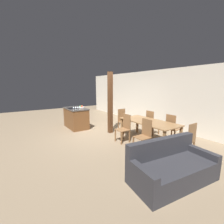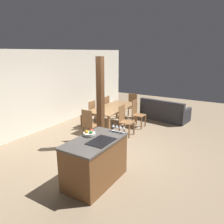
# 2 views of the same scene
# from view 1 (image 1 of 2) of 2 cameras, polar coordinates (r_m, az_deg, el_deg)

# --- Properties ---
(ground_plane) EXTENTS (16.00, 16.00, 0.00)m
(ground_plane) POSITION_cam_1_polar(r_m,az_deg,el_deg) (6.44, -4.52, -7.76)
(ground_plane) COLOR #847056
(wall_back) EXTENTS (11.20, 0.08, 2.70)m
(wall_back) POSITION_cam_1_polar(r_m,az_deg,el_deg) (7.98, 13.68, 5.33)
(wall_back) COLOR silver
(wall_back) RESTS_ON ground_plane
(kitchen_island) EXTENTS (1.40, 0.79, 0.94)m
(kitchen_island) POSITION_cam_1_polar(r_m,az_deg,el_deg) (7.24, -13.54, -2.17)
(kitchen_island) COLOR brown
(kitchen_island) RESTS_ON ground_plane
(fruit_bowl) EXTENTS (0.25, 0.25, 0.12)m
(fruit_bowl) POSITION_cam_1_polar(r_m,az_deg,el_deg) (7.10, -11.54, 1.90)
(fruit_bowl) COLOR silver
(fruit_bowl) RESTS_ON kitchen_island
(wine_glass_near) EXTENTS (0.07, 0.07, 0.15)m
(wine_glass_near) POSITION_cam_1_polar(r_m,az_deg,el_deg) (6.45, -14.42, 1.65)
(wine_glass_near) COLOR silver
(wine_glass_near) RESTS_ON kitchen_island
(wine_glass_middle) EXTENTS (0.07, 0.07, 0.15)m
(wine_glass_middle) POSITION_cam_1_polar(r_m,az_deg,el_deg) (6.48, -13.69, 1.72)
(wine_glass_middle) COLOR silver
(wine_glass_middle) RESTS_ON kitchen_island
(wine_glass_far) EXTENTS (0.07, 0.07, 0.15)m
(wine_glass_far) POSITION_cam_1_polar(r_m,az_deg,el_deg) (6.51, -12.97, 1.78)
(wine_glass_far) COLOR silver
(wine_glass_far) RESTS_ON kitchen_island
(wine_glass_end) EXTENTS (0.07, 0.07, 0.15)m
(wine_glass_end) POSITION_cam_1_polar(r_m,az_deg,el_deg) (6.54, -12.26, 1.85)
(wine_glass_end) COLOR silver
(wine_glass_end) RESTS_ON kitchen_island
(dining_table) EXTENTS (2.09, 0.97, 0.74)m
(dining_table) POSITION_cam_1_polar(r_m,az_deg,el_deg) (5.41, 13.69, -4.25)
(dining_table) COLOR olive
(dining_table) RESTS_ON ground_plane
(dining_chair_near_left) EXTENTS (0.40, 0.40, 0.97)m
(dining_chair_near_left) POSITION_cam_1_polar(r_m,az_deg,el_deg) (5.30, 4.68, -5.97)
(dining_chair_near_left) COLOR brown
(dining_chair_near_left) RESTS_ON ground_plane
(dining_chair_near_right) EXTENTS (0.40, 0.40, 0.97)m
(dining_chair_near_right) POSITION_cam_1_polar(r_m,az_deg,el_deg) (4.64, 12.05, -8.50)
(dining_chair_near_right) COLOR brown
(dining_chair_near_right) RESTS_ON ground_plane
(dining_chair_far_left) EXTENTS (0.40, 0.40, 0.97)m
(dining_chair_far_left) POSITION_cam_1_polar(r_m,az_deg,el_deg) (6.26, 14.79, -3.80)
(dining_chair_far_left) COLOR brown
(dining_chair_far_left) RESTS_ON ground_plane
(dining_chair_far_right) EXTENTS (0.40, 0.40, 0.97)m
(dining_chair_far_right) POSITION_cam_1_polar(r_m,az_deg,el_deg) (5.71, 21.93, -5.52)
(dining_chair_far_right) COLOR brown
(dining_chair_far_right) RESTS_ON ground_plane
(dining_chair_head_end) EXTENTS (0.40, 0.40, 0.97)m
(dining_chair_head_end) POSITION_cam_1_polar(r_m,az_deg,el_deg) (6.45, 4.24, -3.07)
(dining_chair_head_end) COLOR brown
(dining_chair_head_end) RESTS_ON ground_plane
(dining_chair_foot_end) EXTENTS (0.40, 0.40, 0.97)m
(dining_chair_foot_end) POSITION_cam_1_polar(r_m,az_deg,el_deg) (4.66, 26.84, -9.32)
(dining_chair_foot_end) COLOR brown
(dining_chair_foot_end) RESTS_ON ground_plane
(couch) EXTENTS (1.08, 1.92, 0.82)m
(couch) POSITION_cam_1_polar(r_m,az_deg,el_deg) (3.56, 21.72, -19.15)
(couch) COLOR #2D2D33
(couch) RESTS_ON ground_plane
(timber_post) EXTENTS (0.16, 0.16, 2.51)m
(timber_post) POSITION_cam_1_polar(r_m,az_deg,el_deg) (6.15, -0.70, 3.42)
(timber_post) COLOR #4C2D19
(timber_post) RESTS_ON ground_plane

